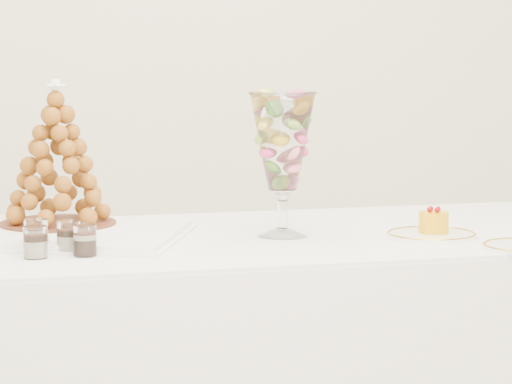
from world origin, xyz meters
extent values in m
cube|color=white|center=(0.00, 2.00, 1.40)|extent=(4.50, 0.04, 2.80)
cube|color=white|center=(-0.12, 0.36, 0.83)|extent=(2.24, 1.02, 0.01)
cube|color=white|center=(-0.49, 0.42, 0.84)|extent=(0.75, 0.65, 0.02)
cylinder|color=white|center=(0.09, 0.34, 0.84)|extent=(0.13, 0.13, 0.02)
cylinder|color=white|center=(0.09, 0.34, 0.90)|extent=(0.03, 0.03, 0.09)
sphere|color=white|center=(0.09, 0.34, 0.95)|extent=(0.04, 0.04, 0.04)
cylinder|color=white|center=(0.47, 0.25, 0.84)|extent=(0.24, 0.24, 0.01)
cylinder|color=white|center=(-0.54, 0.22, 0.87)|extent=(0.06, 0.06, 0.08)
cylinder|color=white|center=(-0.47, 0.19, 0.87)|extent=(0.07, 0.07, 0.08)
cylinder|color=white|center=(-0.42, 0.23, 0.87)|extent=(0.05, 0.05, 0.06)
cylinder|color=white|center=(-0.55, 0.13, 0.87)|extent=(0.07, 0.07, 0.08)
cylinder|color=white|center=(-0.43, 0.13, 0.87)|extent=(0.06, 0.06, 0.07)
cylinder|color=#612A19|center=(-0.48, 0.51, 0.86)|extent=(0.31, 0.31, 0.01)
cone|color=#8C4E15|center=(-0.48, 0.51, 1.05)|extent=(0.29, 0.29, 0.37)
sphere|color=white|center=(-0.48, 0.51, 1.22)|extent=(0.04, 0.04, 0.04)
cylinder|color=#E6A00A|center=(0.47, 0.25, 0.87)|extent=(0.08, 0.08, 0.06)
sphere|color=#970507|center=(0.49, 0.26, 0.91)|extent=(0.01, 0.01, 0.01)
sphere|color=#970507|center=(0.47, 0.27, 0.91)|extent=(0.01, 0.01, 0.01)
sphere|color=#970507|center=(0.46, 0.25, 0.91)|extent=(0.01, 0.01, 0.01)
sphere|color=#970507|center=(0.48, 0.24, 0.91)|extent=(0.01, 0.01, 0.01)
camera|label=1|loc=(-0.55, -2.72, 1.34)|focal=85.00mm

